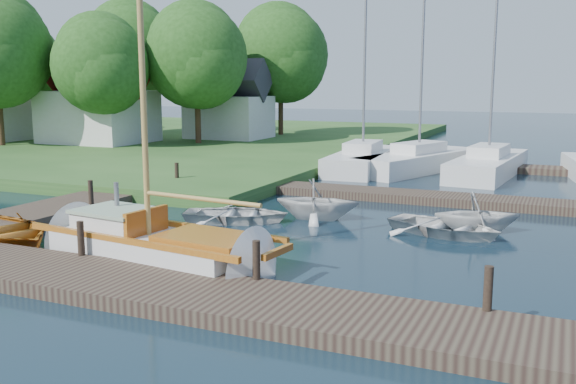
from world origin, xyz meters
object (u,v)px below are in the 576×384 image
at_px(marina_boat_1, 419,160).
at_px(tender_d, 477,211).
at_px(mooring_post_5, 177,173).
at_px(tree_5, 25,66).
at_px(tree_7, 281,54).
at_px(marina_boat_0, 363,158).
at_px(tender_c, 445,223).
at_px(tree_4, 130,52).
at_px(tender_b, 317,198).
at_px(tree_3, 197,56).
at_px(mooring_post_2, 256,260).
at_px(marina_boat_2, 488,163).
at_px(mooring_post_1, 81,238).
at_px(tender_a, 236,211).
at_px(house_c, 229,107).
at_px(tree_2, 101,64).
at_px(mooring_post_3, 488,288).
at_px(sailboat, 161,250).
at_px(house_a, 98,103).
at_px(mooring_post_4, 91,192).

bearing_deg(marina_boat_1, tender_d, -140.52).
relative_size(mooring_post_5, tree_5, 0.10).
bearing_deg(tree_7, mooring_post_5, -76.64).
bearing_deg(marina_boat_0, tender_c, -157.04).
bearing_deg(tree_4, tree_5, -165.96).
xyz_separation_m(tender_b, tree_3, (-14.03, 15.88, 5.13)).
bearing_deg(marina_boat_1, mooring_post_5, 160.65).
bearing_deg(mooring_post_2, tree_7, 113.50).
xyz_separation_m(marina_boat_2, tree_3, (-17.80, 3.88, 5.23)).
bearing_deg(mooring_post_1, mooring_post_5, 111.80).
distance_m(mooring_post_2, tender_a, 6.82).
xyz_separation_m(mooring_post_5, tree_7, (-5.00, 21.05, 5.50)).
bearing_deg(tender_d, tender_b, 71.49).
bearing_deg(marina_boat_0, tender_d, -152.71).
height_order(house_c, tree_7, tree_7).
bearing_deg(tree_2, mooring_post_3, -38.44).
distance_m(mooring_post_3, tender_a, 9.95).
distance_m(marina_boat_2, tree_7, 20.55).
distance_m(mooring_post_1, marina_boat_1, 19.64).
bearing_deg(tree_5, marina_boat_1, -10.63).
bearing_deg(marina_boat_0, sailboat, 177.59).
bearing_deg(mooring_post_2, house_c, 119.86).
xyz_separation_m(mooring_post_3, tender_b, (-5.96, 7.17, -0.02)).
relative_size(mooring_post_3, tree_3, 0.09).
height_order(mooring_post_5, house_a, house_a).
distance_m(mooring_post_2, mooring_post_5, 13.12).
distance_m(tender_d, tree_7, 29.63).
bearing_deg(mooring_post_5, house_c, 112.38).
bearing_deg(tender_b, mooring_post_5, 60.31).
xyz_separation_m(mooring_post_1, tree_5, (-27.00, 25.05, 4.72)).
relative_size(mooring_post_4, sailboat, 0.08).
height_order(mooring_post_3, tree_2, tree_2).
distance_m(tender_a, tree_7, 27.76).
xyz_separation_m(mooring_post_5, marina_boat_0, (4.98, 8.63, -0.12)).
bearing_deg(tender_c, house_c, 58.94).
height_order(marina_boat_1, house_c, marina_boat_1).
xyz_separation_m(mooring_post_3, marina_boat_1, (-5.43, 19.31, -0.13)).
bearing_deg(mooring_post_4, tree_2, 128.05).
height_order(marina_boat_2, house_a, marina_boat_2).
height_order(tender_b, tree_2, tree_2).
bearing_deg(tree_7, tree_3, -104.04).
height_order(tender_c, tree_3, tree_3).
bearing_deg(mooring_post_3, tender_d, 98.83).
xyz_separation_m(mooring_post_1, marina_boat_0, (0.98, 18.63, -0.12)).
distance_m(marina_boat_1, house_c, 16.59).
distance_m(sailboat, tree_5, 37.63).
height_order(sailboat, tender_d, sailboat).
distance_m(mooring_post_1, house_a, 27.11).
xyz_separation_m(marina_boat_1, tree_5, (-30.56, 5.74, 4.85)).
xyz_separation_m(house_c, tree_2, (-4.00, -7.95, 2.67)).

